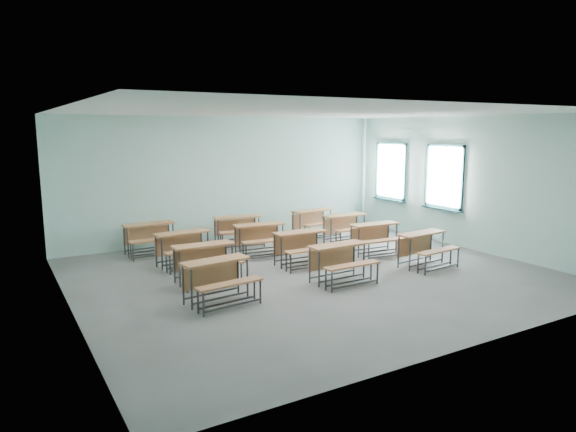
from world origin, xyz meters
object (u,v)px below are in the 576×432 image
Objects in this scene: desk_unit_r1c0 at (206,257)px; desk_unit_r3c0 at (150,234)px; desk_unit_r2c1 at (261,235)px; desk_unit_r0c2 at (425,244)px; desk_unit_r0c1 at (341,257)px; desk_unit_r2c0 at (184,244)px; desk_unit_r1c1 at (302,243)px; desk_unit_r0c0 at (219,275)px; desk_unit_r1c2 at (377,234)px; desk_unit_r3c2 at (314,219)px; desk_unit_r2c2 at (347,224)px; desk_unit_r3c1 at (238,226)px.

desk_unit_r3c0 is (-0.30, 2.73, 0.00)m from desk_unit_r1c0.
desk_unit_r2c1 is at bearing 35.78° from desk_unit_r1c0.
desk_unit_r0c2 is 4.59m from desk_unit_r1c0.
desk_unit_r2c0 is (-2.16, 2.64, 0.00)m from desk_unit_r0c1.
desk_unit_r1c1 is (2.23, 0.12, 0.00)m from desk_unit_r1c0.
desk_unit_r0c0 is 2.57m from desk_unit_r2c0.
desk_unit_r0c2 is at bearing -16.07° from desk_unit_r1c0.
desk_unit_r1c2 is 2.67m from desk_unit_r2c1.
desk_unit_r0c2 and desk_unit_r1c0 have the same top height.
desk_unit_r0c0 is at bearing 173.10° from desk_unit_r0c2.
desk_unit_r0c0 is at bearing -145.59° from desk_unit_r3c2.
desk_unit_r1c2 is 5.24m from desk_unit_r3c0.
desk_unit_r2c2 is (2.51, 0.08, 0.00)m from desk_unit_r2c1.
desk_unit_r1c0 is 3.18m from desk_unit_r3c1.
desk_unit_r2c0 is 4.19m from desk_unit_r3c2.
desk_unit_r2c1 is at bearing 108.07° from desk_unit_r1c1.
desk_unit_r2c0 and desk_unit_r3c2 have the same top height.
desk_unit_r0c0 and desk_unit_r0c1 have the same top height.
desk_unit_r0c0 is 1.00× the size of desk_unit_r0c2.
desk_unit_r1c0 is 0.95× the size of desk_unit_r2c1.
desk_unit_r1c0 is at bearing -98.07° from desk_unit_r2c0.
desk_unit_r3c2 is at bearing 33.97° from desk_unit_r0c0.
desk_unit_r1c1 and desk_unit_r3c0 have the same top height.
desk_unit_r0c2 is at bearing -91.00° from desk_unit_r3c2.
desk_unit_r2c0 and desk_unit_r2c2 have the same top height.
desk_unit_r0c1 is 1.00× the size of desk_unit_r2c2.
desk_unit_r0c1 is at bearing -89.17° from desk_unit_r1c1.
desk_unit_r0c0 is at bearing -101.00° from desk_unit_r1c0.
desk_unit_r1c2 is 0.96× the size of desk_unit_r3c1.
desk_unit_r3c0 is (-0.06, 3.94, 0.00)m from desk_unit_r0c0.
desk_unit_r0c1 and desk_unit_r1c1 have the same top height.
desk_unit_r1c1 is 2.99m from desk_unit_r3c2.
desk_unit_r1c0 and desk_unit_r3c2 have the same top height.
desk_unit_r1c2 and desk_unit_r3c2 have the same top height.
desk_unit_r3c2 is at bearing 89.00° from desk_unit_r0c2.
desk_unit_r2c2 and desk_unit_r3c0 have the same top height.
desk_unit_r1c2 is 2.43m from desk_unit_r3c2.
desk_unit_r0c1 is 3.41m from desk_unit_r2c0.
desk_unit_r0c0 is 1.07× the size of desk_unit_r1c0.
desk_unit_r0c1 is at bearing -59.57° from desk_unit_r3c0.
desk_unit_r2c1 is at bearing 128.10° from desk_unit_r0c2.
desk_unit_r1c0 is 2.30m from desk_unit_r2c1.
desk_unit_r0c1 is 1.01× the size of desk_unit_r1c0.
desk_unit_r0c2 is at bearing -0.82° from desk_unit_r0c1.
desk_unit_r0c0 and desk_unit_r0c2 have the same top height.
desk_unit_r1c2 is 0.99× the size of desk_unit_r2c1.
desk_unit_r1c0 and desk_unit_r3c0 have the same top height.
desk_unit_r1c2 and desk_unit_r3c1 have the same top height.
desk_unit_r2c2 is at bearing -17.19° from desk_unit_r3c0.
desk_unit_r0c0 is 3.31m from desk_unit_r2c1.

